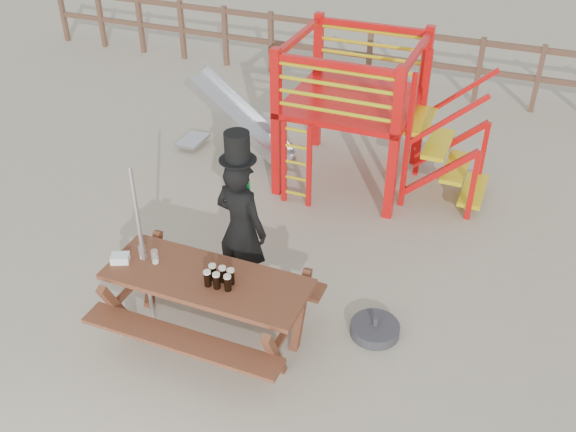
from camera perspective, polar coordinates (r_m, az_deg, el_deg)
name	(u,v)px	position (r m, az deg, el deg)	size (l,w,h in m)	color
ground	(226,334)	(6.89, -5.52, -10.38)	(60.00, 60.00, 0.00)	tan
back_fence	(396,52)	(12.25, 9.61, 14.14)	(15.09, 0.09, 1.20)	brown
playground_fort	(347,109)	(9.02, 5.23, 9.42)	(4.71, 1.84, 2.10)	red
picnic_table	(208,300)	(6.55, -7.10, -7.39)	(2.05, 1.42, 0.79)	brown
man_with_hat	(241,226)	(6.86, -4.19, -0.86)	(0.68, 0.52, 2.00)	black
metal_pole	(142,248)	(6.61, -12.82, -2.81)	(0.04, 0.04, 1.87)	#B2B2B7
parasol_base	(375,329)	(6.89, 7.72, -9.93)	(0.52, 0.52, 0.22)	#333337
paper_bag	(120,258)	(6.70, -14.69, -3.66)	(0.18, 0.14, 0.08)	white
stout_pints	(220,277)	(6.21, -6.10, -5.44)	(0.28, 0.18, 0.17)	black
empty_glasses	(149,255)	(6.63, -12.28, -3.38)	(0.23, 0.09, 0.15)	silver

